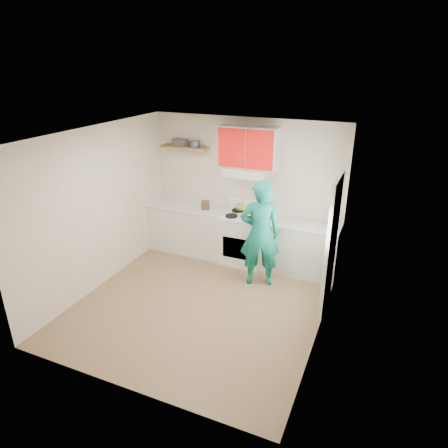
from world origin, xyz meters
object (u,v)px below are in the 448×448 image
at_px(crock, 205,206).
at_px(person, 260,234).
at_px(kettle, 241,207).
at_px(tin, 195,144).
at_px(stove, 243,239).

height_order(crock, person, person).
xyz_separation_m(kettle, crock, (-0.63, -0.17, -0.01)).
bearing_deg(tin, person, -26.52).
height_order(tin, crock, tin).
xyz_separation_m(stove, tin, (-1.03, 0.14, 1.64)).
distance_m(stove, person, 0.93).
bearing_deg(crock, tin, 152.82).
xyz_separation_m(crock, person, (1.29, -0.64, -0.09)).
bearing_deg(crock, kettle, 15.18).
distance_m(stove, tin, 1.94).
height_order(stove, kettle, kettle).
bearing_deg(tin, stove, -7.62).
bearing_deg(kettle, person, -55.48).
relative_size(tin, crock, 1.03).
height_order(kettle, crock, crock).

